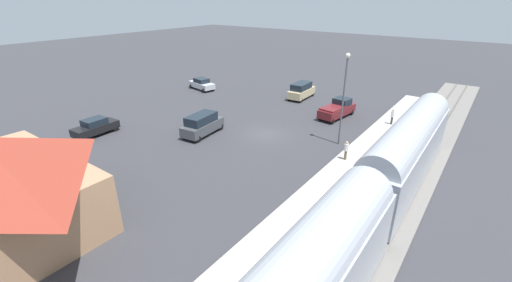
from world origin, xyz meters
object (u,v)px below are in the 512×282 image
object	(u,v)px
pedestrian_waiting_far	(346,149)
sedan_black	(95,127)
light_pole_near_platform	(344,90)
suv_charcoal	(202,124)
pedestrian_on_platform	(393,116)
suv_tan	(301,90)
pickup_maroon	(337,109)
sedan_silver	(202,84)

from	to	relation	value
pedestrian_waiting_far	sedan_black	world-z (taller)	pedestrian_waiting_far
pedestrian_waiting_far	light_pole_near_platform	world-z (taller)	light_pole_near_platform
suv_charcoal	pedestrian_on_platform	bearing A→B (deg)	-137.59
pedestrian_on_platform	suv_tan	world-z (taller)	suv_tan
pedestrian_waiting_far	suv_tan	world-z (taller)	suv_tan
sedan_black	suv_charcoal	bearing A→B (deg)	-143.81
pedestrian_waiting_far	light_pole_near_platform	xyz separation A→B (m)	(2.04, -3.40, 4.10)
sedan_black	suv_tan	size ratio (longest dim) A/B	0.92
pedestrian_waiting_far	pickup_maroon	size ratio (longest dim) A/B	0.30
pedestrian_on_platform	pickup_maroon	bearing A→B (deg)	5.62
pedestrian_on_platform	sedan_black	xyz separation A→B (m)	(24.02, 20.32, -0.40)
pedestrian_on_platform	sedan_black	distance (m)	31.46
pickup_maroon	sedan_black	xyz separation A→B (m)	(17.93, 19.72, -0.15)
pedestrian_on_platform	light_pole_near_platform	distance (m)	9.19
suv_charcoal	sedan_black	bearing A→B (deg)	36.19
sedan_black	suv_tan	xyz separation A→B (m)	(-10.68, -24.13, 0.27)
pedestrian_on_platform	sedan_silver	xyz separation A→B (m)	(27.92, 0.92, -0.40)
sedan_silver	light_pole_near_platform	xyz separation A→B (m)	(-25.14, 6.82, 4.50)
pickup_maroon	pedestrian_on_platform	bearing A→B (deg)	-174.38
pedestrian_on_platform	pedestrian_waiting_far	size ratio (longest dim) A/B	1.00
pedestrian_on_platform	pickup_maroon	size ratio (longest dim) A/B	0.30
sedan_silver	sedan_black	bearing A→B (deg)	101.39
pickup_maroon	sedan_silver	world-z (taller)	pickup_maroon
light_pole_near_platform	suv_tan	bearing A→B (deg)	-47.58
suv_tan	sedan_silver	world-z (taller)	suv_tan
pedestrian_waiting_far	sedan_black	xyz separation A→B (m)	(23.28, 9.17, -0.40)
pedestrian_waiting_far	sedan_black	distance (m)	25.02
pedestrian_on_platform	suv_charcoal	xyz separation A→B (m)	(15.13, 13.82, -0.13)
pedestrian_on_platform	sedan_silver	bearing A→B (deg)	1.90
pedestrian_waiting_far	pickup_maroon	distance (m)	11.82
sedan_silver	light_pole_near_platform	bearing A→B (deg)	164.83
suv_tan	sedan_silver	bearing A→B (deg)	17.97
light_pole_near_platform	pickup_maroon	bearing A→B (deg)	-65.21
pickup_maroon	sedan_black	size ratio (longest dim) A/B	1.22
sedan_black	pickup_maroon	bearing A→B (deg)	-132.28
pedestrian_waiting_far	light_pole_near_platform	distance (m)	5.70
pedestrian_on_platform	suv_charcoal	distance (m)	20.49
pedestrian_on_platform	sedan_black	bearing A→B (deg)	40.23
sedan_silver	suv_tan	bearing A→B (deg)	-162.03
pedestrian_on_platform	suv_tan	distance (m)	13.87
suv_charcoal	suv_tan	bearing A→B (deg)	-95.80
sedan_black	suv_charcoal	distance (m)	11.02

